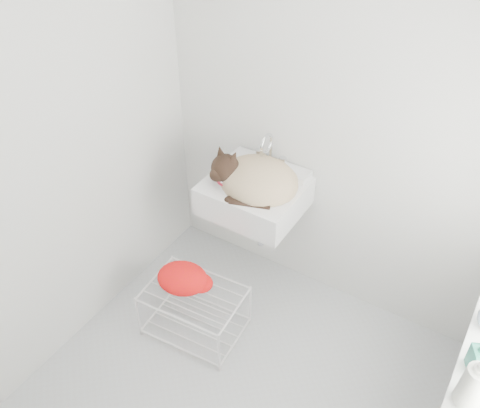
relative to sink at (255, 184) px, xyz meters
The scene contains 11 objects.
floor 1.19m from the sink, 62.62° to the right, with size 2.20×2.00×0.02m, color #ABAFB2.
back_wall 0.61m from the sink, 34.15° to the left, with size 2.20×0.02×2.50m, color silver.
left_wall 1.11m from the sink, 134.08° to the right, with size 0.02×2.00×2.50m, color silver.
windowsill 1.49m from the sink, 21.18° to the right, with size 0.16×0.88×0.04m, color white.
sink is the anchor object (origin of this frame).
faucet 0.23m from the sink, 90.00° to the left, with size 0.21×0.14×0.21m, color silver, non-canonical shape.
cat 0.05m from the sink, 58.68° to the right, with size 0.50×0.41×0.31m.
wire_rack 0.88m from the sink, 101.06° to the right, with size 0.56×0.39×0.34m, color silver.
towel 0.72m from the sink, 110.06° to the right, with size 0.31×0.22×0.13m, color red.
bottle_a 1.58m from the sink, 29.18° to the right, with size 0.09×0.09×0.24m, color silver.
bottle_b 1.51m from the sink, 23.46° to the right, with size 0.08×0.08×0.17m, color #277A66.
Camera 1 is at (0.84, -1.38, 2.65)m, focal length 38.79 mm.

